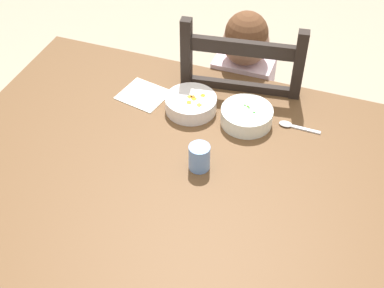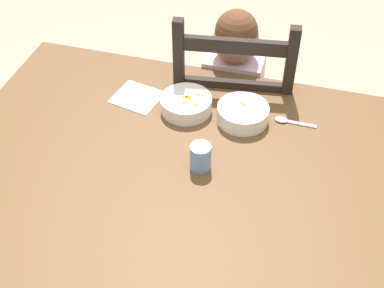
# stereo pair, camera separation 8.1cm
# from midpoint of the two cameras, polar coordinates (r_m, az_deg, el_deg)

# --- Properties ---
(dining_table) EXTENTS (1.44, 1.09, 0.73)m
(dining_table) POSITION_cam_midpoint_polar(r_m,az_deg,el_deg) (1.61, -2.93, -5.47)
(dining_table) COLOR brown
(dining_table) RESTS_ON ground
(dining_chair) EXTENTS (0.48, 0.48, 0.98)m
(dining_chair) POSITION_cam_midpoint_polar(r_m,az_deg,el_deg) (2.14, 3.21, 2.49)
(dining_chair) COLOR black
(dining_chair) RESTS_ON ground
(child_figure) EXTENTS (0.32, 0.31, 0.94)m
(child_figure) POSITION_cam_midpoint_polar(r_m,az_deg,el_deg) (2.04, 3.15, 5.93)
(child_figure) COLOR silver
(child_figure) RESTS_ON ground
(bowl_of_peas) EXTENTS (0.17, 0.17, 0.06)m
(bowl_of_peas) POSITION_cam_midpoint_polar(r_m,az_deg,el_deg) (1.71, 4.19, 3.33)
(bowl_of_peas) COLOR white
(bowl_of_peas) RESTS_ON dining_table
(bowl_of_carrots) EXTENTS (0.17, 0.17, 0.05)m
(bowl_of_carrots) POSITION_cam_midpoint_polar(r_m,az_deg,el_deg) (1.75, -1.97, 4.39)
(bowl_of_carrots) COLOR white
(bowl_of_carrots) RESTS_ON dining_table
(spoon) EXTENTS (0.14, 0.03, 0.01)m
(spoon) POSITION_cam_midpoint_polar(r_m,az_deg,el_deg) (1.74, 9.03, 2.45)
(spoon) COLOR silver
(spoon) RESTS_ON dining_table
(drinking_cup) EXTENTS (0.06, 0.06, 0.08)m
(drinking_cup) POSITION_cam_midpoint_polar(r_m,az_deg,el_deg) (1.54, -0.58, -1.43)
(drinking_cup) COLOR #709DE3
(drinking_cup) RESTS_ON dining_table
(paper_napkin) EXTENTS (0.18, 0.17, 0.00)m
(paper_napkin) POSITION_cam_midpoint_polar(r_m,az_deg,el_deg) (1.83, -7.26, 5.04)
(paper_napkin) COLOR white
(paper_napkin) RESTS_ON dining_table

